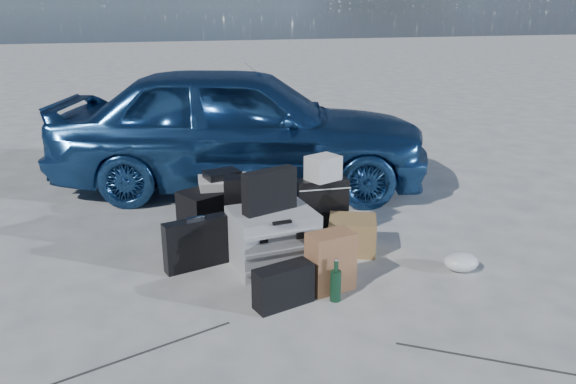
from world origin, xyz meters
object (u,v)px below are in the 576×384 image
Objects in this scene: suitcase_right at (321,209)px; suitcase_left at (254,212)px; green_bottle at (336,281)px; duffel_bag at (224,208)px; car at (241,127)px; pelican_case at (273,238)px; cardboard_box at (352,235)px; briefcase at (196,243)px.

suitcase_left is at bearing -176.46° from suitcase_right.
suitcase_right is at bearing 75.04° from green_bottle.
suitcase_left reaches higher than duffel_bag.
car is at bearing 44.66° from duffel_bag.
duffel_bag is at bearing 153.23° from suitcase_right.
green_bottle is (0.47, -1.50, -0.05)m from duffel_bag.
pelican_case is at bearing -168.24° from car.
duffel_bag reaches higher than cardboard_box.
suitcase_left is 0.83m from cardboard_box.
pelican_case is at bearing -174.82° from cardboard_box.
suitcase_left is (-0.05, 0.40, 0.08)m from pelican_case.
briefcase is at bearing -162.55° from suitcase_right.
car is 2.09m from briefcase.
suitcase_right is (0.59, -0.00, -0.04)m from suitcase_left.
pelican_case is 0.58m from briefcase.
pelican_case is 0.71m from green_bottle.
suitcase_left is 0.48m from duffel_bag.
pelican_case is at bearing -101.02° from duffel_bag.
suitcase_left is at bearing 155.59° from cardboard_box.
suitcase_left is 0.59m from suitcase_right.
cardboard_box is at bearing -66.23° from duffel_bag.
suitcase_right is (1.10, 0.27, 0.07)m from briefcase.
duffel_bag is at bearing 49.76° from briefcase.
suitcase_right is 0.38m from cardboard_box.
duffel_bag is at bearing 99.23° from pelican_case.
duffel_bag is (-0.22, 0.84, -0.02)m from pelican_case.
pelican_case is 1.02× the size of suitcase_left.
briefcase is at bearing 162.10° from pelican_case.
pelican_case is 0.87m from duffel_bag.
cardboard_box is (0.15, -0.33, -0.12)m from suitcase_right.
briefcase is at bearing 136.20° from green_bottle.
duffel_bag is at bearing 107.50° from green_bottle.
cardboard_box is 1.26× the size of green_bottle.
briefcase is 0.95× the size of suitcase_right.
suitcase_right is at bearing 113.81° from cardboard_box.
suitcase_left reaches higher than pelican_case.
duffel_bag is (-0.42, -1.17, -0.48)m from car.
green_bottle is at bearing -73.82° from pelican_case.
car is at bearing 91.07° from green_bottle.
suitcase_left is 0.76× the size of duffel_bag.
duffel_bag is at bearing 177.73° from car.
car is at bearing 53.46° from briefcase.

